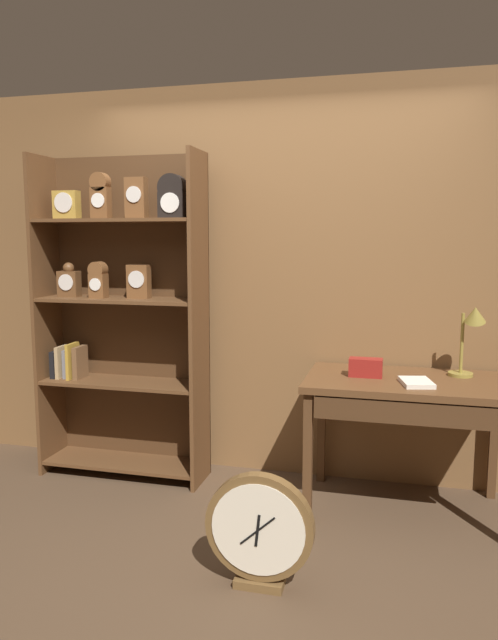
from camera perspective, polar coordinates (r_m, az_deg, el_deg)
ground_plane at (r=3.11m, az=-2.20°, el=-23.14°), size 10.00×10.00×0.00m
back_wood_panel at (r=3.99m, az=3.24°, el=3.50°), size 4.80×0.05×2.60m
bookshelf at (r=4.06m, az=-12.07°, el=0.84°), size 1.12×0.34×2.14m
workbench at (r=3.59m, az=14.82°, el=-7.06°), size 1.16×0.69×0.79m
desk_lamp at (r=3.69m, az=20.41°, el=-0.93°), size 0.20×0.20×0.44m
toolbox_small at (r=3.59m, az=11.07°, el=-4.47°), size 0.19×0.09×0.11m
open_repair_manual at (r=3.47m, az=15.68°, el=-5.76°), size 0.21×0.25×0.02m
round_clock_large at (r=2.89m, az=1.00°, el=-19.41°), size 0.51×0.11×0.55m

